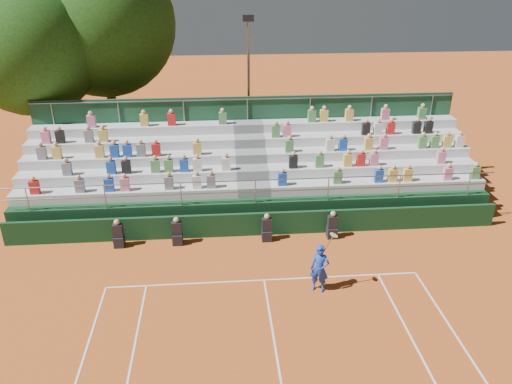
{
  "coord_description": "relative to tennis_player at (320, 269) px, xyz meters",
  "views": [
    {
      "loc": [
        -1.49,
        -14.52,
        10.32
      ],
      "look_at": [
        0.0,
        3.5,
        1.8
      ],
      "focal_mm": 35.0,
      "sensor_mm": 36.0,
      "label": 1
    }
  ],
  "objects": [
    {
      "name": "floodlight_mast",
      "position": [
        -1.4,
        14.09,
        3.57
      ],
      "size": [
        0.6,
        0.25,
        7.57
      ],
      "color": "gray",
      "rests_on": "ground"
    },
    {
      "name": "grandstand",
      "position": [
        -1.79,
        7.16,
        0.2
      ],
      "size": [
        20.0,
        5.2,
        4.4
      ],
      "color": "black",
      "rests_on": "ground"
    },
    {
      "name": "courtside_wall",
      "position": [
        -1.8,
        3.93,
        -0.38
      ],
      "size": [
        20.0,
        0.15,
        1.0
      ],
      "primitive_type": "cube",
      "color": "black",
      "rests_on": "ground"
    },
    {
      "name": "tennis_player",
      "position": [
        0.0,
        0.0,
        0.0
      ],
      "size": [
        0.91,
        0.64,
        2.22
      ],
      "color": "#1637AA",
      "rests_on": "ground"
    },
    {
      "name": "line_officials",
      "position": [
        -3.11,
        3.48,
        -0.4
      ],
      "size": [
        8.88,
        0.4,
        1.19
      ],
      "color": "black",
      "rests_on": "ground"
    },
    {
      "name": "tree_east",
      "position": [
        -9.01,
        13.87,
        6.35
      ],
      "size": [
        7.57,
        7.57,
        11.02
      ],
      "color": "#321D12",
      "rests_on": "ground"
    },
    {
      "name": "tree_west",
      "position": [
        -12.19,
        11.94,
        5.58
      ],
      "size": [
        6.83,
        6.83,
        9.89
      ],
      "color": "#321D12",
      "rests_on": "ground"
    },
    {
      "name": "ground",
      "position": [
        -1.8,
        0.73,
        -0.88
      ],
      "size": [
        90.0,
        90.0,
        0.0
      ],
      "primitive_type": "plane",
      "color": "#BB541F",
      "rests_on": "ground"
    }
  ]
}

